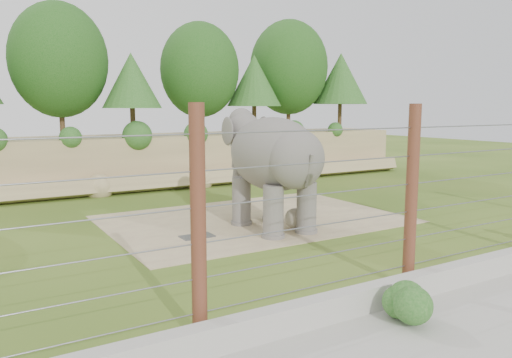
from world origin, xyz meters
TOP-DOWN VIEW (x-y plane):
  - ground at (0.00, 0.00)m, footprint 90.00×90.00m
  - back_embankment at (0.59, 12.68)m, footprint 30.00×5.52m
  - dirt_patch at (0.50, 3.00)m, footprint 10.00×7.00m
  - drain_grate at (-2.24, 1.76)m, footprint 1.00×0.60m
  - elephant at (0.33, 1.49)m, footprint 2.07×4.71m
  - stone_ball at (0.90, 1.04)m, footprint 0.68×0.68m
  - retaining_wall at (0.00, -5.00)m, footprint 26.00×0.35m
  - barrier_fence at (0.00, -4.50)m, footprint 20.26×0.26m
  - walkway_shrub at (-1.46, -5.80)m, footprint 0.74×0.74m

SIDE VIEW (x-z plane):
  - ground at x=0.00m, z-range 0.00..0.00m
  - dirt_patch at x=0.50m, z-range 0.00..0.02m
  - drain_grate at x=-2.24m, z-range 0.02..0.05m
  - retaining_wall at x=0.00m, z-range 0.00..0.50m
  - stone_ball at x=0.90m, z-range 0.02..0.70m
  - walkway_shrub at x=-1.46m, z-range 0.01..0.75m
  - elephant at x=0.33m, z-range 0.00..3.79m
  - barrier_fence at x=0.00m, z-range 0.00..4.00m
  - back_embankment at x=0.59m, z-range -0.42..8.35m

